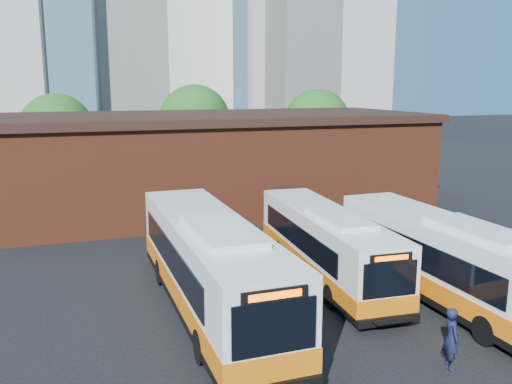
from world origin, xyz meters
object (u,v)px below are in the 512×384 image
object	(u,v)px
bus_mideast	(326,247)
bus_east	(448,264)
bus_midwest	(210,269)
transit_worker	(451,338)

from	to	relation	value
bus_mideast	bus_east	xyz separation A→B (m)	(3.23, -3.97, 0.11)
bus_midwest	bus_mideast	xyz separation A→B (m)	(5.59, 1.91, -0.24)
bus_east	bus_mideast	bearing A→B (deg)	127.96
bus_midwest	bus_mideast	size ratio (longest dim) A/B	1.16
bus_mideast	transit_worker	bearing A→B (deg)	-85.89
bus_east	transit_worker	size ratio (longest dim) A/B	6.63
bus_east	bus_midwest	bearing A→B (deg)	165.64
transit_worker	bus_mideast	bearing A→B (deg)	16.37
bus_midwest	transit_worker	bearing A→B (deg)	-48.28
bus_mideast	transit_worker	xyz separation A→B (m)	(0.15, -8.14, -0.48)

